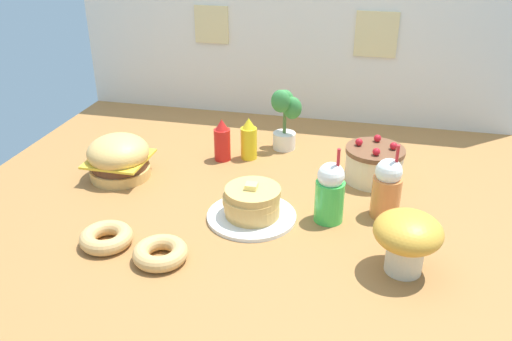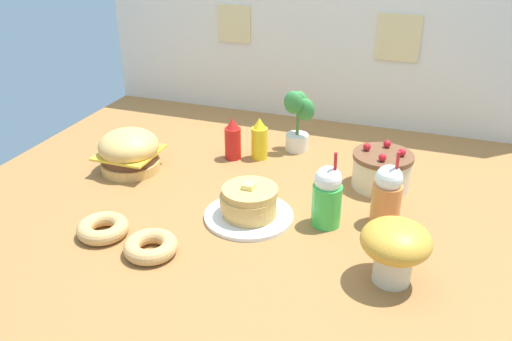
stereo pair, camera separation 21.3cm
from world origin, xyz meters
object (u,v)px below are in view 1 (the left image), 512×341
Objects in this scene: layer_cake at (374,164)px; orange_float_cup at (387,188)px; potted_plant at (285,117)px; cream_soda_cup at (330,192)px; ketchup_bottle at (222,141)px; donut_chocolate at (160,253)px; donut_pink_glaze at (106,237)px; pancake_stack at (252,205)px; mushroom_stool at (407,237)px; mustard_bottle at (249,140)px; burger at (119,158)px.

orange_float_cup is at bearing -79.30° from layer_cake.
cream_soda_cup is at bearing -65.32° from potted_plant.
potted_plant is (0.27, 0.20, 0.07)m from ketchup_bottle.
layer_cake is 1.34× the size of donut_chocolate.
ketchup_bottle is 0.82m from donut_pink_glaze.
pancake_stack is 0.62m from mushroom_stool.
pancake_stack is 0.31m from cream_soda_cup.
mustard_bottle is 0.65m from cream_soda_cup.
orange_float_cup reaches higher than donut_chocolate.
donut_chocolate is at bearing -88.49° from ketchup_bottle.
pancake_stack is 0.56m from ketchup_bottle.
mushroom_stool reaches higher than ketchup_bottle.
cream_soda_cup is 1.61× the size of donut_chocolate.
donut_pink_glaze is at bearing -115.52° from potted_plant.
donut_pink_glaze is 0.61× the size of potted_plant.
potted_plant reaches higher than mushroom_stool.
pancake_stack is 1.70× the size of mustard_bottle.
mushroom_stool is at bearing -78.72° from orange_float_cup.
burger is 0.97m from cream_soda_cup.
donut_pink_glaze is (-0.32, -0.83, -0.06)m from mustard_bottle.
cream_soda_cup reaches higher than mustard_bottle.
orange_float_cup is 0.98× the size of potted_plant.
layer_cake is at bearing -29.33° from potted_plant.
ketchup_bottle is 0.67× the size of orange_float_cup.
orange_float_cup is at bearing 32.83° from donut_chocolate.
mushroom_stool is at bearing -19.94° from pancake_stack.
cream_soda_cup is 0.39m from mushroom_stool.
donut_chocolate is (0.02, -0.83, -0.06)m from ketchup_bottle.
pancake_stack is 0.56m from mustard_bottle.
cream_soda_cup is (0.96, -0.16, 0.03)m from burger.
burger is at bearing -147.96° from mustard_bottle.
orange_float_cup is 1.07m from donut_pink_glaze.
donut_pink_glaze is 1.10m from potted_plant.
orange_float_cup is at bearing -3.50° from burger.
potted_plant is at bearing 64.48° from donut_pink_glaze.
burger is 0.70m from pancake_stack.
potted_plant is at bearing 122.48° from mushroom_stool.
ketchup_bottle is (-0.71, 0.05, 0.02)m from layer_cake.
layer_cake is (1.11, 0.23, -0.01)m from burger.
burger is at bearing -144.96° from ketchup_bottle.
pancake_stack is 1.55× the size of mushroom_stool.
mustard_bottle is 0.66× the size of potted_plant.
donut_chocolate is at bearing -52.84° from burger.
cream_soda_cup is (0.29, 0.06, 0.06)m from pancake_stack.
donut_chocolate is at bearing -170.78° from mushroom_stool.
pancake_stack is at bearing -90.14° from potted_plant.
burger is at bearing 162.20° from pancake_stack.
potted_plant reaches higher than donut_pink_glaze.
mustard_bottle is 0.91× the size of mushroom_stool.
cream_soda_cup and orange_float_cup have the same top height.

